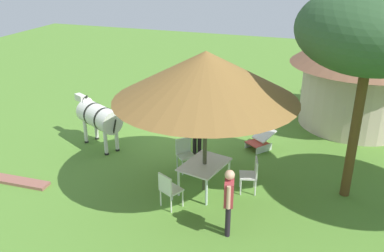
# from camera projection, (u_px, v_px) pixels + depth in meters

# --- Properties ---
(ground_plane) EXTENTS (36.00, 36.00, 0.00)m
(ground_plane) POSITION_uv_depth(u_px,v_px,m) (187.00, 143.00, 13.06)
(ground_plane) COLOR #548530
(thatched_hut) EXTENTS (4.65, 4.65, 3.77)m
(thatched_hut) POSITION_uv_depth(u_px,v_px,m) (361.00, 65.00, 13.69)
(thatched_hut) COLOR beige
(thatched_hut) RESTS_ON ground_plane
(shade_umbrella) EXTENTS (4.33, 4.33, 3.56)m
(shade_umbrella) POSITION_uv_depth(u_px,v_px,m) (206.00, 76.00, 9.39)
(shade_umbrella) COLOR #43442E
(shade_umbrella) RESTS_ON ground_plane
(patio_dining_table) EXTENTS (1.45, 1.17, 0.74)m
(patio_dining_table) POSITION_uv_depth(u_px,v_px,m) (205.00, 167.00, 10.31)
(patio_dining_table) COLOR silver
(patio_dining_table) RESTS_ON ground_plane
(patio_chair_near_hut) EXTENTS (0.61, 0.61, 0.90)m
(patio_chair_near_hut) POSITION_uv_depth(u_px,v_px,m) (185.00, 152.00, 11.33)
(patio_chair_near_hut) COLOR silver
(patio_chair_near_hut) RESTS_ON ground_plane
(patio_chair_east_end) EXTENTS (0.58, 0.58, 0.90)m
(patio_chair_east_end) POSITION_uv_depth(u_px,v_px,m) (169.00, 188.00, 9.62)
(patio_chair_east_end) COLOR white
(patio_chair_east_end) RESTS_ON ground_plane
(patio_chair_near_lawn) EXTENTS (0.53, 0.52, 0.90)m
(patio_chair_near_lawn) POSITION_uv_depth(u_px,v_px,m) (252.00, 173.00, 10.28)
(patio_chair_near_lawn) COLOR white
(patio_chair_near_lawn) RESTS_ON ground_plane
(guest_beside_umbrella) EXTENTS (0.55, 0.28, 1.55)m
(guest_beside_umbrella) POSITION_uv_depth(u_px,v_px,m) (229.00, 197.00, 8.55)
(guest_beside_umbrella) COLOR black
(guest_beside_umbrella) RESTS_ON ground_plane
(guest_behind_table) EXTENTS (0.30, 0.55, 1.56)m
(guest_behind_table) POSITION_uv_depth(u_px,v_px,m) (197.00, 130.00, 11.70)
(guest_behind_table) COLOR black
(guest_behind_table) RESTS_ON ground_plane
(standing_watcher) EXTENTS (0.34, 0.57, 1.67)m
(standing_watcher) POSITION_uv_depth(u_px,v_px,m) (166.00, 88.00, 15.04)
(standing_watcher) COLOR black
(standing_watcher) RESTS_ON ground_plane
(striped_lounge_chair) EXTENTS (0.97, 0.92, 0.58)m
(striped_lounge_chair) POSITION_uv_depth(u_px,v_px,m) (260.00, 141.00, 12.63)
(striped_lounge_chair) COLOR #C04439
(striped_lounge_chair) RESTS_ON ground_plane
(zebra_nearest_camera) EXTENTS (1.90, 1.67, 1.57)m
(zebra_nearest_camera) POSITION_uv_depth(u_px,v_px,m) (215.00, 85.00, 15.25)
(zebra_nearest_camera) COLOR silver
(zebra_nearest_camera) RESTS_ON ground_plane
(zebra_by_umbrella) EXTENTS (1.32, 1.99, 1.52)m
(zebra_by_umbrella) POSITION_uv_depth(u_px,v_px,m) (98.00, 116.00, 12.50)
(zebra_by_umbrella) COLOR silver
(zebra_by_umbrella) RESTS_ON ground_plane
(acacia_tree_right_background) EXTENTS (3.23, 3.23, 5.04)m
(acacia_tree_right_background) POSITION_uv_depth(u_px,v_px,m) (372.00, 30.00, 8.76)
(acacia_tree_right_background) COLOR #533B1A
(acacia_tree_right_background) RESTS_ON ground_plane
(brick_patio_kerb) EXTENTS (0.46, 2.81, 0.08)m
(brick_patio_kerb) POSITION_uv_depth(u_px,v_px,m) (1.00, 178.00, 10.99)
(brick_patio_kerb) COLOR #915A4C
(brick_patio_kerb) RESTS_ON ground_plane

